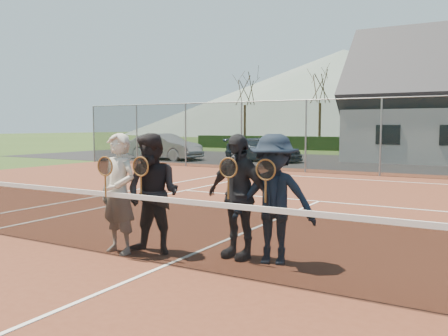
# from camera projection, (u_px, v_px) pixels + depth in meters

# --- Properties ---
(ground) EXTENTS (220.00, 220.00, 0.00)m
(ground) POSITION_uv_depth(u_px,v_px,m) (408.00, 165.00, 23.74)
(ground) COLOR #294117
(ground) RESTS_ON ground
(court_surface) EXTENTS (30.00, 30.00, 0.02)m
(court_surface) POSITION_uv_depth(u_px,v_px,m) (166.00, 266.00, 6.49)
(court_surface) COLOR #562819
(court_surface) RESTS_ON ground
(tarmac_carpark) EXTENTS (40.00, 12.00, 0.01)m
(tarmac_carpark) POSITION_uv_depth(u_px,v_px,m) (330.00, 162.00, 25.73)
(tarmac_carpark) COLOR black
(tarmac_carpark) RESTS_ON ground
(hedge_row) EXTENTS (40.00, 1.20, 1.10)m
(hedge_row) POSITION_uv_depth(u_px,v_px,m) (436.00, 145.00, 34.04)
(hedge_row) COLOR black
(hedge_row) RESTS_ON ground
(hill_west) EXTENTS (110.00, 110.00, 18.00)m
(hill_west) POSITION_uv_depth(u_px,v_px,m) (343.00, 93.00, 100.09)
(hill_west) COLOR slate
(hill_west) RESTS_ON ground
(car_a) EXTENTS (4.53, 2.26, 1.48)m
(car_a) POSITION_uv_depth(u_px,v_px,m) (165.00, 146.00, 27.97)
(car_a) COLOR black
(car_a) RESTS_ON ground
(car_b) EXTENTS (4.66, 1.90, 1.50)m
(car_b) POSITION_uv_depth(u_px,v_px,m) (164.00, 147.00, 27.27)
(car_b) COLOR gray
(car_b) RESTS_ON ground
(car_c) EXTENTS (4.56, 2.23, 1.28)m
(car_c) POSITION_uv_depth(u_px,v_px,m) (264.00, 150.00, 25.81)
(car_c) COLOR #1B2737
(car_c) RESTS_ON ground
(court_markings) EXTENTS (11.03, 23.83, 0.01)m
(court_markings) POSITION_uv_depth(u_px,v_px,m) (166.00, 265.00, 6.49)
(court_markings) COLOR white
(court_markings) RESTS_ON court_surface
(tennis_net) EXTENTS (11.68, 0.08, 1.10)m
(tennis_net) POSITION_uv_depth(u_px,v_px,m) (166.00, 228.00, 6.44)
(tennis_net) COLOR slate
(tennis_net) RESTS_ON ground
(perimeter_fence) EXTENTS (30.07, 0.07, 3.02)m
(perimeter_fence) POSITION_uv_depth(u_px,v_px,m) (381.00, 137.00, 18.00)
(perimeter_fence) COLOR slate
(perimeter_fence) RESTS_ON ground
(tree_a) EXTENTS (3.20, 3.20, 7.77)m
(tree_a) POSITION_uv_depth(u_px,v_px,m) (245.00, 83.00, 42.42)
(tree_a) COLOR #3A2215
(tree_a) RESTS_ON ground
(tree_b) EXTENTS (3.20, 3.20, 7.77)m
(tree_b) POSITION_uv_depth(u_px,v_px,m) (320.00, 79.00, 38.93)
(tree_b) COLOR #362313
(tree_b) RESTS_ON ground
(player_a) EXTENTS (0.70, 0.53, 1.80)m
(player_a) POSITION_uv_depth(u_px,v_px,m) (119.00, 193.00, 7.07)
(player_a) COLOR beige
(player_a) RESTS_ON court_surface
(player_b) EXTENTS (0.94, 0.77, 1.80)m
(player_b) POSITION_uv_depth(u_px,v_px,m) (153.00, 194.00, 7.02)
(player_b) COLOR black
(player_b) RESTS_ON court_surface
(player_c) EXTENTS (1.11, 0.61, 1.80)m
(player_c) POSITION_uv_depth(u_px,v_px,m) (238.00, 196.00, 6.82)
(player_c) COLOR #222327
(player_c) RESTS_ON court_surface
(player_d) EXTENTS (1.29, 0.93, 1.80)m
(player_d) POSITION_uv_depth(u_px,v_px,m) (274.00, 199.00, 6.52)
(player_d) COLOR black
(player_d) RESTS_ON court_surface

